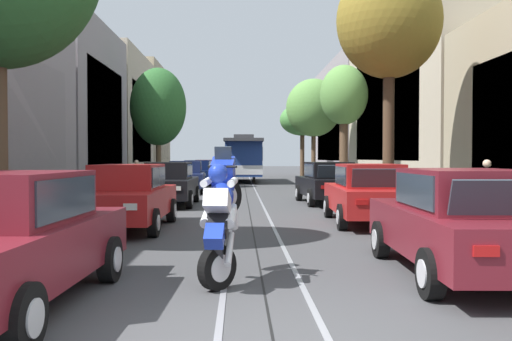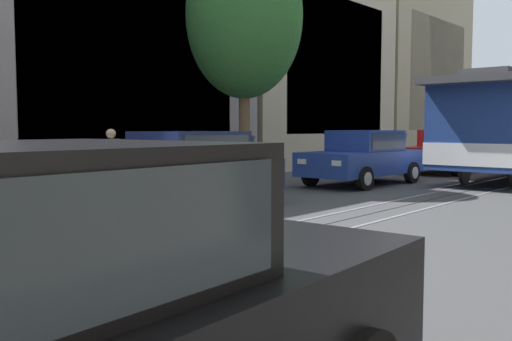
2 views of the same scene
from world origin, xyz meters
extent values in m
plane|color=#424244|center=(0.00, 20.59, 0.00)|extent=(160.00, 160.00, 0.00)
cube|color=gray|center=(-0.53, 23.74, 0.01)|extent=(0.08, 59.47, 0.01)
cube|color=gray|center=(0.53, 23.74, 0.01)|extent=(0.08, 59.47, 0.01)
cube|color=black|center=(0.00, 23.74, 0.00)|extent=(0.03, 59.47, 0.01)
cube|color=gray|center=(-9.99, 23.74, 4.46)|extent=(4.97, 9.99, 8.93)
cube|color=#2D3842|center=(-7.53, 23.74, 4.02)|extent=(0.04, 7.21, 5.36)
cube|color=#BCAD93|center=(-10.25, 34.03, 4.73)|extent=(5.49, 9.99, 9.45)
cube|color=#2D3842|center=(-7.53, 34.03, 4.25)|extent=(0.04, 7.21, 5.67)
cube|color=tan|center=(-10.10, 44.33, 5.13)|extent=(5.19, 9.99, 10.26)
cube|color=#2D3842|center=(-7.53, 44.33, 4.62)|extent=(0.04, 7.21, 6.15)
cube|color=#19234C|center=(-3.00, 21.32, 0.65)|extent=(1.99, 4.38, 0.66)
cube|color=#19234C|center=(-3.00, 21.47, 1.28)|extent=(1.57, 2.13, 0.60)
cube|color=#2D3842|center=(-2.97, 20.63, 1.26)|extent=(1.34, 0.28, 0.47)
cube|color=#2D3842|center=(-3.06, 22.65, 1.26)|extent=(1.30, 0.26, 0.45)
cube|color=#2D3842|center=(-2.26, 21.50, 1.28)|extent=(0.11, 1.81, 0.47)
cube|color=#2D3842|center=(-3.75, 21.44, 1.28)|extent=(0.11, 1.81, 0.47)
cube|color=white|center=(-2.34, 19.19, 0.75)|extent=(0.28, 0.05, 0.14)
cube|color=#B21414|center=(-2.54, 23.50, 0.75)|extent=(0.28, 0.05, 0.12)
cube|color=white|center=(-3.46, 19.14, 0.75)|extent=(0.28, 0.05, 0.14)
cube|color=#B21414|center=(-3.65, 23.45, 0.75)|extent=(0.28, 0.05, 0.12)
cylinder|color=black|center=(-2.06, 20.03, 0.32)|extent=(0.23, 0.65, 0.64)
cylinder|color=silver|center=(-1.95, 20.03, 0.32)|extent=(0.04, 0.35, 0.35)
cylinder|color=black|center=(-3.82, 19.95, 0.32)|extent=(0.23, 0.65, 0.64)
cylinder|color=silver|center=(-3.93, 19.94, 0.32)|extent=(0.04, 0.35, 0.35)
cylinder|color=black|center=(-2.18, 22.69, 0.32)|extent=(0.23, 0.65, 0.64)
cylinder|color=silver|center=(-2.07, 22.70, 0.32)|extent=(0.04, 0.35, 0.35)
cylinder|color=black|center=(-3.94, 22.61, 0.32)|extent=(0.23, 0.65, 0.64)
cylinder|color=silver|center=(-4.05, 22.61, 0.32)|extent=(0.04, 0.35, 0.35)
cube|color=#233D93|center=(-2.95, 28.15, 0.65)|extent=(1.92, 4.35, 0.66)
cube|color=#233D93|center=(-2.94, 28.30, 1.28)|extent=(1.53, 2.10, 0.60)
cube|color=#2D3842|center=(-2.96, 27.46, 1.26)|extent=(1.34, 0.26, 0.47)
cube|color=#2D3842|center=(-2.91, 29.48, 1.26)|extent=(1.30, 0.23, 0.45)
cube|color=#2D3842|center=(-2.19, 28.28, 1.28)|extent=(0.08, 1.81, 0.47)
cube|color=#2D3842|center=(-3.69, 28.32, 1.28)|extent=(0.08, 1.81, 0.47)
cube|color=white|center=(-2.45, 25.97, 0.75)|extent=(0.28, 0.05, 0.14)
cube|color=#B21414|center=(-2.33, 30.29, 0.75)|extent=(0.28, 0.05, 0.12)
cube|color=white|center=(-3.56, 26.00, 0.75)|extent=(0.28, 0.05, 0.14)
cube|color=#B21414|center=(-3.44, 30.32, 0.75)|extent=(0.28, 0.05, 0.12)
cylinder|color=black|center=(-2.10, 26.79, 0.32)|extent=(0.22, 0.65, 0.64)
cylinder|color=silver|center=(-1.99, 26.79, 0.32)|extent=(0.03, 0.35, 0.35)
cylinder|color=black|center=(-3.86, 26.84, 0.32)|extent=(0.22, 0.65, 0.64)
cylinder|color=silver|center=(-3.97, 26.84, 0.32)|extent=(0.03, 0.35, 0.35)
cylinder|color=black|center=(-2.03, 29.46, 0.32)|extent=(0.22, 0.65, 0.64)
cylinder|color=silver|center=(-1.92, 29.45, 0.32)|extent=(0.03, 0.35, 0.35)
cylinder|color=black|center=(-3.79, 29.50, 0.32)|extent=(0.22, 0.65, 0.64)
cylinder|color=silver|center=(-3.90, 29.51, 0.32)|extent=(0.03, 0.35, 0.35)
cube|color=red|center=(-2.84, 33.97, 0.65)|extent=(1.94, 4.36, 0.66)
cube|color=red|center=(-2.84, 34.12, 1.28)|extent=(1.55, 2.11, 0.60)
cube|color=#2D3842|center=(-2.82, 33.28, 1.26)|extent=(1.34, 0.27, 0.47)
cube|color=#2D3842|center=(-2.88, 35.30, 1.26)|extent=(1.30, 0.24, 0.45)
cube|color=#2D3842|center=(-2.10, 34.14, 1.28)|extent=(0.09, 1.81, 0.47)
cube|color=#2D3842|center=(-3.59, 34.09, 1.28)|extent=(0.09, 1.81, 0.47)
cube|color=white|center=(-2.21, 31.83, 0.75)|extent=(0.28, 0.05, 0.14)
cube|color=#B21414|center=(-2.35, 36.14, 0.75)|extent=(0.28, 0.05, 0.12)
cube|color=white|center=(-3.32, 31.79, 0.75)|extent=(0.28, 0.05, 0.14)
cube|color=#B21414|center=(-3.47, 36.11, 0.75)|extent=(0.28, 0.05, 0.12)
cylinder|color=black|center=(-1.91, 32.66, 0.32)|extent=(0.22, 0.65, 0.64)
cylinder|color=silver|center=(-1.80, 32.67, 0.32)|extent=(0.03, 0.35, 0.35)
cylinder|color=black|center=(-3.67, 32.60, 0.32)|extent=(0.22, 0.65, 0.64)
cylinder|color=silver|center=(-3.78, 32.60, 0.32)|extent=(0.03, 0.35, 0.35)
cylinder|color=black|center=(-2.01, 35.33, 0.32)|extent=(0.22, 0.65, 0.64)
cylinder|color=silver|center=(-1.90, 35.33, 0.32)|extent=(0.03, 0.35, 0.35)
cylinder|color=black|center=(-3.76, 35.27, 0.32)|extent=(0.22, 0.65, 0.64)
cylinder|color=silver|center=(-3.87, 35.27, 0.32)|extent=(0.03, 0.35, 0.35)
cube|color=#2D3842|center=(3.00, 15.66, 1.26)|extent=(1.34, 0.29, 0.47)
cube|color=#2D3842|center=(3.78, 14.86, 1.28)|extent=(0.12, 1.81, 0.47)
cube|color=white|center=(2.37, 17.10, 0.75)|extent=(0.28, 0.05, 0.14)
cube|color=white|center=(3.48, 17.16, 0.75)|extent=(0.28, 0.05, 0.14)
cylinder|color=black|center=(2.09, 16.26, 0.32)|extent=(0.23, 0.65, 0.64)
cylinder|color=silver|center=(1.98, 16.26, 0.32)|extent=(0.04, 0.35, 0.35)
cylinder|color=brown|center=(-4.97, 25.25, 1.78)|extent=(0.30, 0.30, 3.55)
ellipsoid|color=#2D662D|center=(-4.97, 25.25, 4.66)|extent=(3.19, 3.13, 4.44)
cube|color=#2D3842|center=(-1.22, 32.25, 2.00)|extent=(0.11, 6.37, 0.90)
cylinder|color=#332D28|center=(-0.67, 34.31, 0.35)|extent=(0.13, 0.70, 0.70)
cylinder|color=#332D28|center=(-0.73, 30.18, 0.35)|extent=(0.13, 0.70, 0.70)
cylinder|color=slate|center=(-5.53, 21.27, 0.41)|extent=(0.14, 0.14, 0.82)
cylinder|color=slate|center=(-5.33, 21.27, 0.41)|extent=(0.14, 0.14, 0.82)
cube|color=silver|center=(-5.43, 21.27, 1.11)|extent=(0.33, 0.41, 0.58)
cylinder|color=silver|center=(-5.66, 21.27, 1.07)|extent=(0.09, 0.09, 0.52)
cylinder|color=silver|center=(-5.20, 21.27, 1.07)|extent=(0.09, 0.09, 0.52)
sphere|color=beige|center=(-5.43, 21.27, 1.52)|extent=(0.22, 0.22, 0.22)
camera|label=1|loc=(-0.32, -4.60, 1.75)|focal=36.34mm
camera|label=2|loc=(5.23, 13.96, 1.64)|focal=38.88mm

